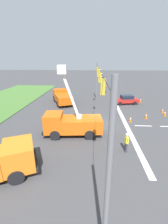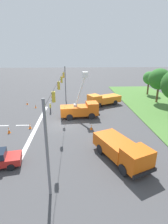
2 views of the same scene
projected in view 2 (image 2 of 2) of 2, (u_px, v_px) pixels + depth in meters
The scene contains 14 objects.
ground_plane at pixel (62, 124), 25.07m from camera, with size 200.00×200.00×0.00m, color #424244.
lane_markings at pixel (27, 125), 24.82m from camera, with size 17.60×15.25×0.01m.
signal_gantry at pixel (61, 93), 23.64m from camera, with size 26.20×0.33×7.20m.
tree_far_west at pixel (149, 78), 41.38m from camera, with size 3.21×2.76×5.58m.
tree_west at pixel (159, 79), 34.45m from camera, with size 4.42×4.24×6.88m.
utility_truck_bucket_lift at pixel (81, 109), 27.38m from camera, with size 2.87×6.19×7.10m.
utility_truck_support_near at pixel (122, 150), 16.33m from camera, with size 6.90×4.82×2.24m.
utility_truck_support_far at pixel (103, 99), 33.91m from camera, with size 5.11×7.08×2.23m.
road_worker at pixel (50, 107), 29.87m from camera, with size 0.64×0.31×1.77m.
traffic_cone_foreground_left at pixel (9, 130), 22.28m from camera, with size 0.36×0.36×0.81m.
traffic_cone_foreground_right at pixel (27, 103), 34.54m from camera, with size 0.36×0.36×0.71m.
traffic_cone_mid_left at pixel (36, 106), 32.48m from camera, with size 0.36×0.36×0.65m.
traffic_cone_near_bucket at pixel (91, 127), 23.38m from camera, with size 0.36×0.36×0.74m.
traffic_cone_far_left at pixel (30, 126), 23.62m from camera, with size 0.36×0.36×0.77m.
Camera 2 is at (23.28, 1.91, 9.82)m, focal length 28.00 mm.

